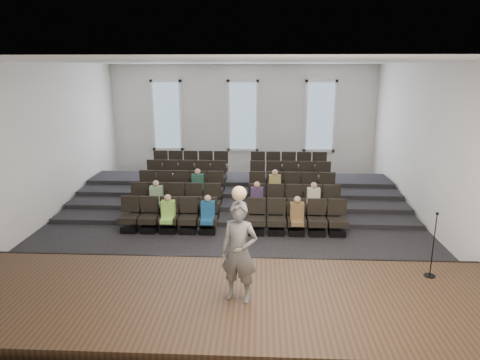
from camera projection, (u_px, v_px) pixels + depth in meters
The scene contains 14 objects.
ground at pixel (233, 226), 13.45m from camera, with size 14.00×14.00×0.00m, color black.
ceiling at pixel (233, 61), 12.18m from camera, with size 12.00×14.00×0.02m, color white.
wall_back at pixel (243, 120), 19.60m from camera, with size 12.00×0.04×5.00m, color silver.
wall_front at pixel (201, 239), 6.04m from camera, with size 12.00×0.04×5.00m, color silver.
wall_left at pixel (37, 146), 13.10m from camera, with size 0.04×14.00×5.00m, color silver.
wall_right at pixel (438, 150), 12.53m from camera, with size 0.04×14.00×5.00m, color silver.
stage at pixel (217, 307), 8.47m from camera, with size 11.80×3.60×0.50m, color #402F1B.
stage_lip at pixel (224, 267), 10.17m from camera, with size 11.80×0.06×0.52m, color black.
risers at pixel (239, 192), 16.47m from camera, with size 11.80×4.80×0.60m.
seating_rows at pixel (236, 192), 14.77m from camera, with size 6.80×4.70×1.67m.
windows at pixel (243, 116), 19.48m from camera, with size 8.44×0.10×3.24m.
audience at pixel (234, 199), 13.56m from camera, with size 5.45×2.64×1.10m.
speaker at pixel (239, 252), 8.04m from camera, with size 0.71×0.47×1.96m, color #5F5D5A.
mic_stand at pixel (432, 258), 9.08m from camera, with size 0.24×0.24×1.45m.
Camera 1 is at (0.82, -12.61, 4.84)m, focal length 32.00 mm.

